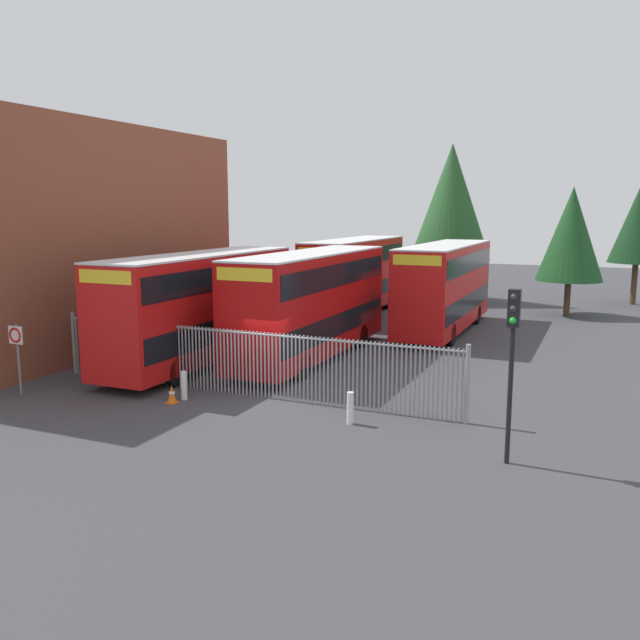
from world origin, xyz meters
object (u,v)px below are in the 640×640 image
object	(u,v)px
double_decker_bus_behind_fence_right	(445,284)
bollard_center_front	(350,408)
traffic_cone_by_gate	(172,394)
double_decker_bus_far_back	(355,273)
double_decker_bus_behind_fence_left	(311,301)
traffic_light_kerbside	(512,344)
double_decker_bus_near_gate	(201,304)
bollard_near_left	(184,385)
speed_limit_sign_post	(16,343)

from	to	relation	value
double_decker_bus_behind_fence_right	bollard_center_front	distance (m)	15.76
bollard_center_front	traffic_cone_by_gate	xyz separation A→B (m)	(-5.99, -0.36, -0.19)
double_decker_bus_far_back	traffic_cone_by_gate	bearing A→B (deg)	-86.86
double_decker_bus_behind_fence_left	traffic_light_kerbside	distance (m)	12.51
double_decker_bus_near_gate	double_decker_bus_behind_fence_left	xyz separation A→B (m)	(3.70, 2.49, 0.00)
bollard_near_left	speed_limit_sign_post	world-z (taller)	speed_limit_sign_post
double_decker_bus_behind_fence_left	bollard_center_front	xyz separation A→B (m)	(4.54, -7.26, -1.95)
bollard_near_left	double_decker_bus_far_back	bearing A→B (deg)	93.62
double_decker_bus_behind_fence_left	traffic_cone_by_gate	size ratio (longest dim) A/B	18.32
speed_limit_sign_post	bollard_near_left	bearing A→B (deg)	18.39
double_decker_bus_behind_fence_left	traffic_cone_by_gate	xyz separation A→B (m)	(-1.46, -7.61, -2.13)
bollard_near_left	double_decker_bus_near_gate	bearing A→B (deg)	117.16
double_decker_bus_behind_fence_right	speed_limit_sign_post	bearing A→B (deg)	-120.75
double_decker_bus_behind_fence_right	speed_limit_sign_post	size ratio (longest dim) A/B	4.50
bollard_near_left	double_decker_bus_behind_fence_right	bearing A→B (deg)	72.35
double_decker_bus_behind_fence_right	bollard_center_front	xyz separation A→B (m)	(0.93, -15.61, -1.95)
double_decker_bus_near_gate	double_decker_bus_far_back	world-z (taller)	same
bollard_center_front	double_decker_bus_behind_fence_left	bearing A→B (deg)	122.02
speed_limit_sign_post	traffic_light_kerbside	xyz separation A→B (m)	(15.80, 0.39, 1.21)
double_decker_bus_near_gate	double_decker_bus_behind_fence_left	bearing A→B (deg)	33.88
double_decker_bus_far_back	bollard_center_front	xyz separation A→B (m)	(7.05, -18.94, -1.95)
traffic_cone_by_gate	speed_limit_sign_post	size ratio (longest dim) A/B	0.25
double_decker_bus_behind_fence_right	bollard_near_left	world-z (taller)	double_decker_bus_behind_fence_right
double_decker_bus_near_gate	bollard_near_left	size ratio (longest dim) A/B	11.38
bollard_center_front	speed_limit_sign_post	world-z (taller)	speed_limit_sign_post
double_decker_bus_behind_fence_right	bollard_near_left	distance (m)	16.37
bollard_center_front	speed_limit_sign_post	bearing A→B (deg)	-171.63
double_decker_bus_behind_fence_left	double_decker_bus_far_back	size ratio (longest dim) A/B	1.00
speed_limit_sign_post	double_decker_bus_behind_fence_left	bearing A→B (deg)	53.19
double_decker_bus_far_back	speed_limit_sign_post	size ratio (longest dim) A/B	4.50
double_decker_bus_behind_fence_left	bollard_near_left	distance (m)	7.51
double_decker_bus_near_gate	double_decker_bus_behind_fence_left	world-z (taller)	same
double_decker_bus_near_gate	double_decker_bus_far_back	xyz separation A→B (m)	(1.19, 14.17, 0.00)
double_decker_bus_behind_fence_left	traffic_light_kerbside	size ratio (longest dim) A/B	2.51
double_decker_bus_behind_fence_left	speed_limit_sign_post	distance (m)	11.14
speed_limit_sign_post	double_decker_bus_near_gate	bearing A→B (deg)	65.24
traffic_light_kerbside	double_decker_bus_far_back	bearing A→B (deg)	119.98
bollard_center_front	double_decker_bus_near_gate	bearing A→B (deg)	149.94
double_decker_bus_behind_fence_right	traffic_light_kerbside	distance (m)	17.77
double_decker_bus_near_gate	speed_limit_sign_post	world-z (taller)	double_decker_bus_near_gate
double_decker_bus_behind_fence_left	bollard_center_front	bearing A→B (deg)	-57.98
double_decker_bus_behind_fence_left	double_decker_bus_behind_fence_right	xyz separation A→B (m)	(3.61, 8.36, 0.00)
double_decker_bus_near_gate	double_decker_bus_behind_fence_left	distance (m)	4.46
double_decker_bus_near_gate	traffic_light_kerbside	xyz separation A→B (m)	(12.84, -6.03, 0.56)
double_decker_bus_far_back	bollard_center_front	world-z (taller)	double_decker_bus_far_back
double_decker_bus_near_gate	speed_limit_sign_post	bearing A→B (deg)	-114.76
bollard_center_front	bollard_near_left	bearing A→B (deg)	178.75
double_decker_bus_behind_fence_right	bollard_center_front	bearing A→B (deg)	-86.58
double_decker_bus_behind_fence_left	double_decker_bus_behind_fence_right	world-z (taller)	same
double_decker_bus_behind_fence_left	double_decker_bus_behind_fence_right	bearing A→B (deg)	66.66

